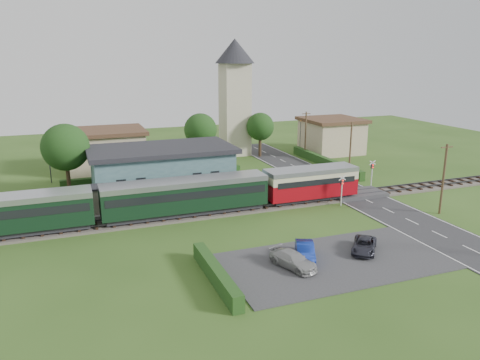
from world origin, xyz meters
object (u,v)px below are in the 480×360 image
object	(u,v)px
car_park_blue	(305,251)
pedestrian_near	(255,187)
house_east	(331,135)
crossing_signal_far	(372,170)
house_west	(105,149)
car_park_dark	(364,245)
pedestrian_far	(131,201)
train	(153,199)
equipment_hut	(92,199)
car_on_road	(317,173)
crossing_signal_near	(342,186)
car_park_silver	(293,260)
station_building	(162,170)
church_tower	(235,89)

from	to	relation	value
car_park_blue	pedestrian_near	bearing A→B (deg)	104.12
house_east	crossing_signal_far	xyz separation A→B (m)	(-6.40, -19.61, -0.66)
house_west	crossing_signal_far	xyz separation A→B (m)	(28.60, -20.61, -0.65)
house_east	car_park_dark	world-z (taller)	house_east
house_west	pedestrian_far	bearing A→B (deg)	-88.24
crossing_signal_far	train	bearing A→B (deg)	-174.80
house_east	car_park_blue	size ratio (longest dim) A/B	2.33
train	house_west	bearing A→B (deg)	95.68
equipment_hut	car_on_road	distance (m)	28.59
crossing_signal_near	car_park_silver	xyz separation A→B (m)	(-11.42, -11.49, -1.48)
station_building	car_park_silver	bearing A→B (deg)	-77.73
equipment_hut	station_building	size ratio (longest dim) A/B	0.16
house_west	car_park_dark	size ratio (longest dim) A/B	2.86
house_west	pedestrian_far	distance (m)	20.03
house_east	car_on_road	size ratio (longest dim) A/B	2.93
equipment_hut	car_park_silver	size ratio (longest dim) A/B	0.63
crossing_signal_far	station_building	bearing A→B (deg)	164.37
church_tower	crossing_signal_far	bearing A→B (deg)	-69.98
church_tower	pedestrian_far	bearing A→B (deg)	-130.18
pedestrian_near	church_tower	bearing A→B (deg)	-124.67
station_building	crossing_signal_far	xyz separation A→B (m)	(23.60, -6.60, -0.55)
car_park_blue	car_park_silver	distance (m)	1.86
station_building	pedestrian_near	xyz separation A→B (m)	(9.03, -5.83, -1.44)
car_park_dark	equipment_hut	bearing A→B (deg)	179.54
crossing_signal_far	pedestrian_near	bearing A→B (deg)	176.96
train	pedestrian_far	size ratio (longest dim) A/B	27.64
equipment_hut	church_tower	xyz separation A→B (m)	(23.00, 22.80, 8.48)
train	house_east	xyz separation A→B (m)	(32.71, 22.00, 0.62)
house_west	car_park_silver	distance (m)	38.29
house_west	car_park_blue	distance (m)	37.73
car_on_road	equipment_hut	bearing A→B (deg)	120.78
car_park_silver	pedestrian_near	size ratio (longest dim) A/B	2.52
car_park_blue	pedestrian_near	world-z (taller)	pedestrian_near
car_park_dark	station_building	bearing A→B (deg)	157.13
house_east	car_park_dark	bearing A→B (deg)	-117.54
car_park_dark	church_tower	bearing A→B (deg)	124.75
train	car_park_silver	world-z (taller)	train
station_building	car_park_blue	xyz separation A→B (m)	(6.53, -21.86, -1.99)
train	car_park_dark	size ratio (longest dim) A/B	11.46
equipment_hut	station_building	bearing A→B (deg)	35.92
crossing_signal_far	pedestrian_far	size ratio (longest dim) A/B	2.10
equipment_hut	station_building	xyz separation A→B (m)	(8.00, 5.79, 0.95)
crossing_signal_near	car_on_road	distance (m)	11.98
station_building	house_east	size ratio (longest dim) A/B	1.82
car_on_road	crossing_signal_near	bearing A→B (deg)	-178.36
equipment_hut	house_west	distance (m)	20.05
equipment_hut	crossing_signal_near	xyz separation A→B (m)	(24.40, -5.61, 0.39)
car_on_road	house_west	bearing A→B (deg)	79.85
crossing_signal_far	car_park_dark	distance (m)	19.86
house_west	pedestrian_far	size ratio (longest dim) A/B	6.91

